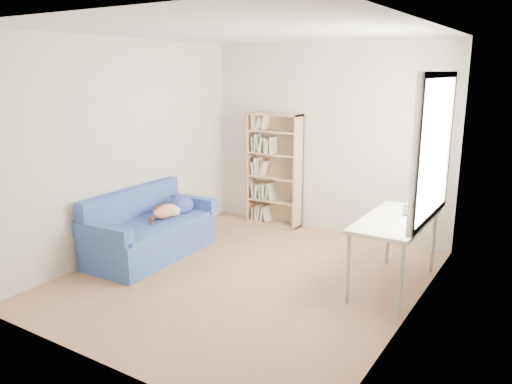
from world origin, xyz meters
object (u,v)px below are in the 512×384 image
Objects in this scene: sofa at (151,231)px; pen_cup at (407,210)px; desk at (396,224)px; bookshelf at (274,174)px.

pen_cup is (2.87, 0.82, 0.50)m from sofa.
sofa reaches higher than desk.
pen_cup reaches higher than sofa.
bookshelf is at bearing 68.59° from sofa.
desk is (2.17, -1.24, -0.07)m from bookshelf.
sofa is 1.25× the size of desk.
desk is 8.01× the size of pen_cup.
bookshelf is 1.22× the size of desk.
bookshelf is 9.74× the size of pen_cup.
bookshelf is (0.64, 1.90, 0.45)m from sofa.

